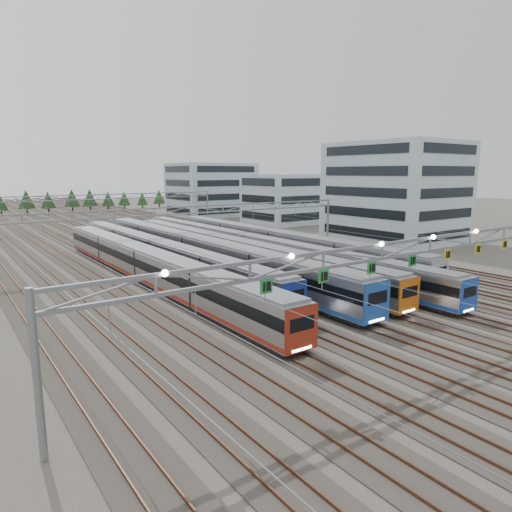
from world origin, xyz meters
TOP-DOWN VIEW (x-y plane):
  - ground at (0.00, 0.00)m, footprint 400.00×400.00m
  - track_bed at (0.00, 100.00)m, footprint 54.00×260.00m
  - train_a at (-11.25, 29.44)m, footprint 2.93×55.35m
  - train_b at (-6.75, 36.32)m, footprint 2.81×56.76m
  - train_c at (-2.25, 35.30)m, footprint 3.10×64.89m
  - train_d at (2.25, 32.59)m, footprint 2.82×59.02m
  - train_e at (6.75, 34.11)m, footprint 2.73×67.86m
  - train_f at (11.25, 33.93)m, footprint 2.98×55.84m
  - gantry_near at (-0.05, -0.12)m, footprint 56.36×0.61m
  - gantry_mid at (0.00, 40.00)m, footprint 56.36×0.36m
  - gantry_far at (0.00, 85.00)m, footprint 56.36×0.36m
  - depot_bldg_south at (40.96, 35.48)m, footprint 18.00×22.00m
  - depot_bldg_mid at (40.70, 70.28)m, footprint 14.00×16.00m
  - depot_bldg_north at (37.23, 99.08)m, footprint 22.00×18.00m
  - treeline at (-4.05, 136.69)m, footprint 87.50×5.60m

SIDE VIEW (x-z plane):
  - ground at x=0.00m, z-range 0.00..0.00m
  - track_bed at x=0.00m, z-range -1.22..4.20m
  - train_e at x=6.75m, z-range 0.25..3.80m
  - train_b at x=-6.75m, z-range 0.25..3.91m
  - train_d at x=2.25m, z-range 0.25..3.92m
  - train_a at x=-11.25m, z-range 0.25..4.08m
  - train_f at x=11.25m, z-range 0.25..4.14m
  - train_c at x=-2.25m, z-range 0.25..4.30m
  - treeline at x=-4.05m, z-range 0.72..7.74m
  - depot_bldg_mid at x=40.70m, z-range 0.00..12.33m
  - gantry_mid at x=0.00m, z-range 2.39..10.39m
  - gantry_far at x=0.00m, z-range 2.39..10.39m
  - gantry_near at x=-0.05m, z-range 3.05..11.13m
  - depot_bldg_north at x=37.23m, z-range 0.00..15.40m
  - depot_bldg_south at x=40.96m, z-range 0.00..18.30m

